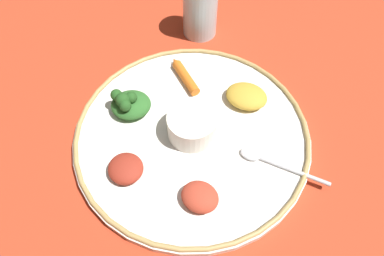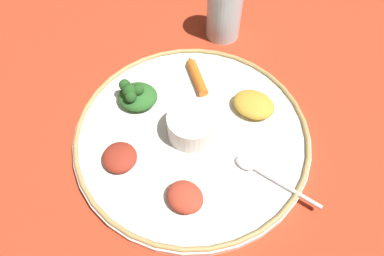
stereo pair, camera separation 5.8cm
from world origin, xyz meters
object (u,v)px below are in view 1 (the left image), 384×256
at_px(greens_pile, 129,104).
at_px(center_bowl, 192,125).
at_px(drinking_glass, 200,12).
at_px(carrot_near_spoon, 185,76).
at_px(spoon, 269,161).

bearing_deg(greens_pile, center_bowl, 127.49).
bearing_deg(drinking_glass, carrot_near_spoon, 49.41).
xyz_separation_m(center_bowl, drinking_glass, (-0.15, -0.23, 0.01)).
bearing_deg(greens_pile, drinking_glass, -148.19).
relative_size(greens_pile, carrot_near_spoon, 0.94).
relative_size(carrot_near_spoon, drinking_glass, 0.82).
bearing_deg(spoon, greens_pile, -53.04).
height_order(center_bowl, spoon, center_bowl).
bearing_deg(spoon, carrot_near_spoon, -81.34).
bearing_deg(greens_pile, carrot_near_spoon, -170.65).
bearing_deg(center_bowl, drinking_glass, -122.50).
height_order(greens_pile, carrot_near_spoon, greens_pile).
relative_size(greens_pile, drinking_glass, 0.77).
height_order(center_bowl, greens_pile, greens_pile).
distance_m(center_bowl, spoon, 0.14).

